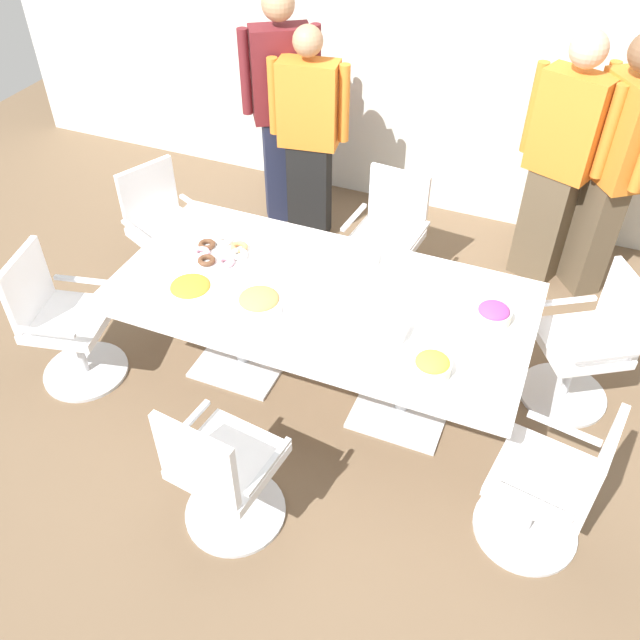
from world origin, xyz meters
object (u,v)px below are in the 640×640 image
(conference_table, at_px, (320,310))
(napkin_pile, at_px, (393,327))
(office_chair_1, at_px, (63,325))
(office_chair_5, at_px, (387,243))
(office_chair_2, at_px, (223,475))
(plate_stack, at_px, (360,258))
(office_chair_4, at_px, (586,349))
(person_standing_2, at_px, (560,160))
(donut_platter, at_px, (221,252))
(person_standing_3, at_px, (612,167))
(person_standing_1, at_px, (309,135))
(person_standing_0, at_px, (282,108))
(office_chair_0, at_px, (167,236))
(snack_bowl_chips_orange, at_px, (191,289))
(snack_bowl_candy_mix, at_px, (493,314))
(snack_bowl_cookies, at_px, (259,302))
(snack_bowl_chips_yellow, at_px, (432,365))
(office_chair_3, at_px, (552,489))

(conference_table, xyz_separation_m, napkin_pile, (0.49, -0.15, 0.17))
(conference_table, xyz_separation_m, office_chair_1, (-1.51, -0.50, -0.22))
(office_chair_5, bearing_deg, office_chair_2, 92.13)
(office_chair_2, relative_size, plate_stack, 4.00)
(office_chair_1, distance_m, office_chair_5, 2.25)
(office_chair_4, bearing_deg, office_chair_2, 104.34)
(person_standing_2, distance_m, donut_platter, 2.39)
(person_standing_3, xyz_separation_m, plate_stack, (-1.29, -1.33, -0.21))
(office_chair_1, height_order, person_standing_1, person_standing_1)
(person_standing_0, relative_size, person_standing_3, 1.00)
(office_chair_5, relative_size, person_standing_1, 0.54)
(office_chair_0, bearing_deg, person_standing_2, 138.40)
(office_chair_2, distance_m, snack_bowl_chips_orange, 1.09)
(office_chair_5, height_order, donut_platter, office_chair_5)
(person_standing_2, xyz_separation_m, snack_bowl_candy_mix, (-0.11, -1.57, -0.16))
(snack_bowl_candy_mix, bearing_deg, snack_bowl_cookies, -161.72)
(office_chair_2, height_order, person_standing_0, person_standing_0)
(person_standing_1, distance_m, napkin_pile, 2.12)
(person_standing_3, distance_m, napkin_pile, 2.09)
(office_chair_1, xyz_separation_m, snack_bowl_chips_orange, (0.84, 0.21, 0.39))
(office_chair_1, xyz_separation_m, person_standing_0, (0.48, 2.23, 0.57))
(office_chair_0, relative_size, person_standing_0, 0.49)
(snack_bowl_candy_mix, bearing_deg, napkin_pile, -147.45)
(office_chair_1, relative_size, office_chair_4, 1.00)
(person_standing_0, xyz_separation_m, donut_platter, (0.33, -1.61, -0.20))
(conference_table, relative_size, snack_bowl_chips_orange, 9.25)
(person_standing_3, bearing_deg, snack_bowl_cookies, 104.13)
(person_standing_0, relative_size, napkin_pile, 12.09)
(office_chair_1, bearing_deg, napkin_pile, 87.30)
(office_chair_0, xyz_separation_m, snack_bowl_candy_mix, (2.40, -0.43, 0.39))
(person_standing_2, relative_size, snack_bowl_candy_mix, 9.43)
(office_chair_4, relative_size, plate_stack, 4.00)
(conference_table, height_order, office_chair_0, office_chair_0)
(person_standing_1, relative_size, donut_platter, 4.95)
(person_standing_3, height_order, snack_bowl_cookies, person_standing_3)
(person_standing_0, bearing_deg, snack_bowl_chips_yellow, 98.13)
(office_chair_0, xyz_separation_m, office_chair_2, (1.38, -1.68, 0.00))
(office_chair_3, relative_size, office_chair_4, 1.00)
(conference_table, relative_size, office_chair_2, 2.64)
(person_standing_3, height_order, snack_bowl_chips_orange, person_standing_3)
(office_chair_5, relative_size, person_standing_0, 0.49)
(office_chair_2, bearing_deg, donut_platter, 124.94)
(office_chair_5, xyz_separation_m, person_standing_3, (1.33, 0.62, 0.57))
(conference_table, bearing_deg, donut_platter, 170.77)
(office_chair_0, bearing_deg, snack_bowl_candy_mix, 103.91)
(plate_stack, bearing_deg, person_standing_0, 130.36)
(person_standing_2, relative_size, napkin_pile, 11.97)
(donut_platter, bearing_deg, office_chair_4, 10.43)
(snack_bowl_chips_yellow, bearing_deg, person_standing_1, 127.71)
(office_chair_4, bearing_deg, office_chair_1, 77.12)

